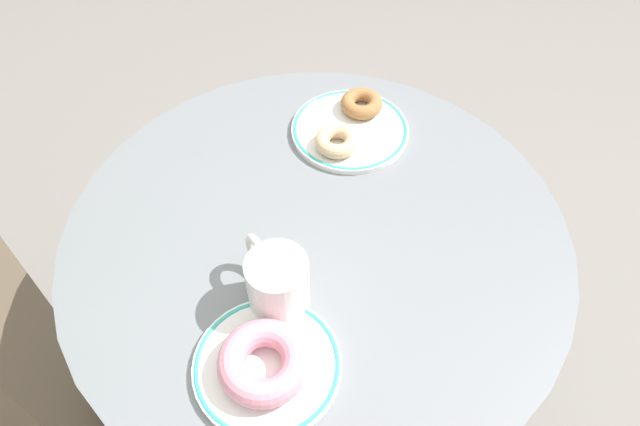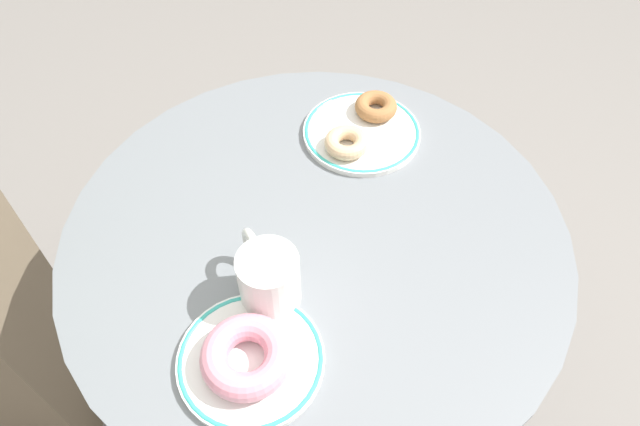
{
  "view_description": "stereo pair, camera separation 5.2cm",
  "coord_description": "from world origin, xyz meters",
  "px_view_note": "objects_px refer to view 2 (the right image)",
  "views": [
    {
      "loc": [
        -0.46,
        -0.26,
        1.44
      ],
      "look_at": [
        0.01,
        -0.0,
        0.78
      ],
      "focal_mm": 32.48,
      "sensor_mm": 36.0,
      "label": 1
    },
    {
      "loc": [
        -0.43,
        -0.3,
        1.44
      ],
      "look_at": [
        0.01,
        -0.0,
        0.78
      ],
      "focal_mm": 32.48,
      "sensor_mm": 36.0,
      "label": 2
    }
  ],
  "objects_px": {
    "plate_left": "(251,360)",
    "donut_glazed": "(347,143)",
    "cafe_table": "(316,307)",
    "donut_pink_frosted": "(246,356)",
    "donut_cinnamon": "(376,107)",
    "coffee_mug": "(268,277)",
    "plate_right": "(362,132)"
  },
  "relations": [
    {
      "from": "donut_glazed",
      "to": "coffee_mug",
      "type": "xyz_separation_m",
      "value": [
        -0.29,
        -0.06,
        0.02
      ]
    },
    {
      "from": "donut_cinnamon",
      "to": "coffee_mug",
      "type": "height_order",
      "value": "coffee_mug"
    },
    {
      "from": "plate_left",
      "to": "donut_pink_frosted",
      "type": "xyz_separation_m",
      "value": [
        -0.01,
        -0.0,
        0.02
      ]
    },
    {
      "from": "plate_left",
      "to": "donut_glazed",
      "type": "height_order",
      "value": "donut_glazed"
    },
    {
      "from": "plate_left",
      "to": "donut_pink_frosted",
      "type": "relative_size",
      "value": 1.64
    },
    {
      "from": "plate_left",
      "to": "donut_cinnamon",
      "type": "height_order",
      "value": "donut_cinnamon"
    },
    {
      "from": "plate_right",
      "to": "donut_glazed",
      "type": "relative_size",
      "value": 2.74
    },
    {
      "from": "donut_glazed",
      "to": "donut_cinnamon",
      "type": "bearing_deg",
      "value": 3.32
    },
    {
      "from": "coffee_mug",
      "to": "plate_left",
      "type": "bearing_deg",
      "value": -156.52
    },
    {
      "from": "plate_right",
      "to": "donut_pink_frosted",
      "type": "distance_m",
      "value": 0.46
    },
    {
      "from": "plate_left",
      "to": "donut_glazed",
      "type": "distance_m",
      "value": 0.4
    },
    {
      "from": "donut_pink_frosted",
      "to": "coffee_mug",
      "type": "distance_m",
      "value": 0.11
    },
    {
      "from": "plate_right",
      "to": "donut_pink_frosted",
      "type": "relative_size",
      "value": 1.75
    },
    {
      "from": "donut_pink_frosted",
      "to": "donut_glazed",
      "type": "xyz_separation_m",
      "value": [
        0.39,
        0.1,
        -0.01
      ]
    },
    {
      "from": "cafe_table",
      "to": "donut_cinnamon",
      "type": "distance_m",
      "value": 0.38
    },
    {
      "from": "donut_glazed",
      "to": "coffee_mug",
      "type": "distance_m",
      "value": 0.3
    },
    {
      "from": "donut_pink_frosted",
      "to": "donut_cinnamon",
      "type": "xyz_separation_m",
      "value": [
        0.5,
        0.11,
        -0.01
      ]
    },
    {
      "from": "donut_pink_frosted",
      "to": "donut_glazed",
      "type": "relative_size",
      "value": 1.57
    },
    {
      "from": "donut_pink_frosted",
      "to": "donut_glazed",
      "type": "distance_m",
      "value": 0.41
    },
    {
      "from": "plate_left",
      "to": "donut_cinnamon",
      "type": "xyz_separation_m",
      "value": [
        0.49,
        0.11,
        0.02
      ]
    },
    {
      "from": "cafe_table",
      "to": "coffee_mug",
      "type": "xyz_separation_m",
      "value": [
        -0.13,
        -0.01,
        0.28
      ]
    },
    {
      "from": "donut_glazed",
      "to": "plate_right",
      "type": "bearing_deg",
      "value": 1.96
    },
    {
      "from": "coffee_mug",
      "to": "cafe_table",
      "type": "bearing_deg",
      "value": 4.81
    },
    {
      "from": "donut_glazed",
      "to": "cafe_table",
      "type": "bearing_deg",
      "value": -162.51
    },
    {
      "from": "plate_right",
      "to": "donut_glazed",
      "type": "bearing_deg",
      "value": -178.04
    },
    {
      "from": "coffee_mug",
      "to": "plate_right",
      "type": "bearing_deg",
      "value": 10.64
    },
    {
      "from": "cafe_table",
      "to": "donut_glazed",
      "type": "height_order",
      "value": "donut_glazed"
    },
    {
      "from": "plate_left",
      "to": "plate_right",
      "type": "xyz_separation_m",
      "value": [
        0.44,
        0.11,
        0.0
      ]
    },
    {
      "from": "cafe_table",
      "to": "plate_left",
      "type": "bearing_deg",
      "value": -166.93
    },
    {
      "from": "cafe_table",
      "to": "donut_pink_frosted",
      "type": "xyz_separation_m",
      "value": [
        -0.23,
        -0.05,
        0.26
      ]
    },
    {
      "from": "plate_right",
      "to": "plate_left",
      "type": "bearing_deg",
      "value": -166.51
    },
    {
      "from": "cafe_table",
      "to": "plate_right",
      "type": "distance_m",
      "value": 0.33
    }
  ]
}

